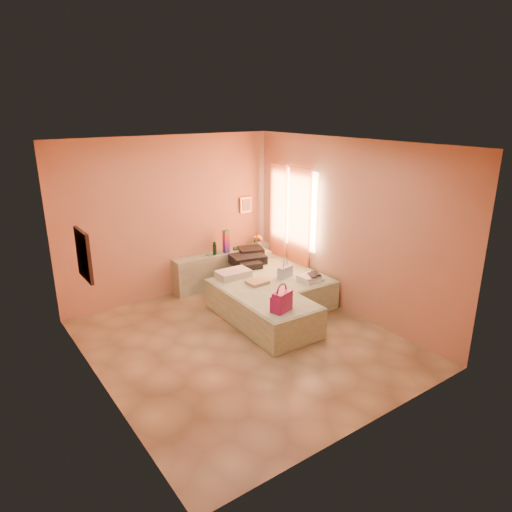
{
  "coord_description": "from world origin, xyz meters",
  "views": [
    {
      "loc": [
        -3.25,
        -4.89,
        3.27
      ],
      "look_at": [
        0.82,
        0.85,
        0.93
      ],
      "focal_mm": 32.0,
      "sensor_mm": 36.0,
      "label": 1
    }
  ],
  "objects_px": {
    "headboard_ledge": "(225,268)",
    "magenta_handbag": "(281,301)",
    "bed_left": "(261,307)",
    "bed_right": "(280,282)",
    "water_bottle": "(215,249)",
    "towel_stack": "(311,278)",
    "blue_handbag": "(285,272)",
    "flower_vase": "(258,239)",
    "green_book": "(238,248)"
  },
  "relations": [
    {
      "from": "bed_left",
      "to": "water_bottle",
      "type": "bearing_deg",
      "value": 87.41
    },
    {
      "from": "bed_left",
      "to": "headboard_ledge",
      "type": "bearing_deg",
      "value": 79.51
    },
    {
      "from": "bed_left",
      "to": "bed_right",
      "type": "xyz_separation_m",
      "value": [
        0.9,
        0.65,
        0.0
      ]
    },
    {
      "from": "headboard_ledge",
      "to": "blue_handbag",
      "type": "height_order",
      "value": "blue_handbag"
    },
    {
      "from": "green_book",
      "to": "bed_left",
      "type": "bearing_deg",
      "value": -88.99
    },
    {
      "from": "flower_vase",
      "to": "magenta_handbag",
      "type": "height_order",
      "value": "flower_vase"
    },
    {
      "from": "blue_handbag",
      "to": "magenta_handbag",
      "type": "bearing_deg",
      "value": -146.76
    },
    {
      "from": "magenta_handbag",
      "to": "blue_handbag",
      "type": "relative_size",
      "value": 1.09
    },
    {
      "from": "headboard_ledge",
      "to": "bed_left",
      "type": "bearing_deg",
      "value": -102.44
    },
    {
      "from": "flower_vase",
      "to": "magenta_handbag",
      "type": "distance_m",
      "value": 2.65
    },
    {
      "from": "blue_handbag",
      "to": "towel_stack",
      "type": "xyz_separation_m",
      "value": [
        0.22,
        -0.39,
        -0.04
      ]
    },
    {
      "from": "water_bottle",
      "to": "blue_handbag",
      "type": "xyz_separation_m",
      "value": [
        0.6,
        -1.31,
        -0.18
      ]
    },
    {
      "from": "bed_right",
      "to": "towel_stack",
      "type": "bearing_deg",
      "value": -84.34
    },
    {
      "from": "headboard_ledge",
      "to": "magenta_handbag",
      "type": "distance_m",
      "value": 2.49
    },
    {
      "from": "magenta_handbag",
      "to": "towel_stack",
      "type": "xyz_separation_m",
      "value": [
        1.11,
        0.62,
        -0.1
      ]
    },
    {
      "from": "green_book",
      "to": "blue_handbag",
      "type": "relative_size",
      "value": 0.62
    },
    {
      "from": "bed_left",
      "to": "magenta_handbag",
      "type": "xyz_separation_m",
      "value": [
        -0.16,
        -0.71,
        0.4
      ]
    },
    {
      "from": "bed_right",
      "to": "magenta_handbag",
      "type": "relative_size",
      "value": 6.35
    },
    {
      "from": "blue_handbag",
      "to": "flower_vase",
      "type": "bearing_deg",
      "value": 58.13
    },
    {
      "from": "headboard_ledge",
      "to": "water_bottle",
      "type": "xyz_separation_m",
      "value": [
        -0.25,
        -0.08,
        0.44
      ]
    },
    {
      "from": "bed_left",
      "to": "flower_vase",
      "type": "distance_m",
      "value": 2.03
    },
    {
      "from": "blue_handbag",
      "to": "bed_left",
      "type": "bearing_deg",
      "value": -172.52
    },
    {
      "from": "towel_stack",
      "to": "magenta_handbag",
      "type": "bearing_deg",
      "value": -150.66
    },
    {
      "from": "bed_left",
      "to": "towel_stack",
      "type": "xyz_separation_m",
      "value": [
        0.95,
        -0.08,
        0.3
      ]
    },
    {
      "from": "bed_left",
      "to": "towel_stack",
      "type": "distance_m",
      "value": 1.0
    },
    {
      "from": "bed_right",
      "to": "green_book",
      "type": "bearing_deg",
      "value": 105.04
    },
    {
      "from": "water_bottle",
      "to": "towel_stack",
      "type": "height_order",
      "value": "water_bottle"
    },
    {
      "from": "headboard_ledge",
      "to": "water_bottle",
      "type": "distance_m",
      "value": 0.51
    },
    {
      "from": "magenta_handbag",
      "to": "blue_handbag",
      "type": "distance_m",
      "value": 1.35
    },
    {
      "from": "magenta_handbag",
      "to": "towel_stack",
      "type": "distance_m",
      "value": 1.27
    },
    {
      "from": "headboard_ledge",
      "to": "green_book",
      "type": "height_order",
      "value": "green_book"
    },
    {
      "from": "bed_left",
      "to": "towel_stack",
      "type": "relative_size",
      "value": 5.71
    },
    {
      "from": "green_book",
      "to": "towel_stack",
      "type": "distance_m",
      "value": 1.78
    },
    {
      "from": "green_book",
      "to": "headboard_ledge",
      "type": "bearing_deg",
      "value": -163.8
    },
    {
      "from": "blue_handbag",
      "to": "headboard_ledge",
      "type": "bearing_deg",
      "value": 88.39
    },
    {
      "from": "flower_vase",
      "to": "blue_handbag",
      "type": "height_order",
      "value": "flower_vase"
    },
    {
      "from": "headboard_ledge",
      "to": "bed_left",
      "type": "height_order",
      "value": "headboard_ledge"
    },
    {
      "from": "flower_vase",
      "to": "magenta_handbag",
      "type": "bearing_deg",
      "value": -118.5
    },
    {
      "from": "bed_left",
      "to": "magenta_handbag",
      "type": "relative_size",
      "value": 6.35
    },
    {
      "from": "headboard_ledge",
      "to": "flower_vase",
      "type": "xyz_separation_m",
      "value": [
        0.73,
        -0.08,
        0.46
      ]
    },
    {
      "from": "headboard_ledge",
      "to": "magenta_handbag",
      "type": "bearing_deg",
      "value": -102.54
    },
    {
      "from": "headboard_ledge",
      "to": "bed_right",
      "type": "distance_m",
      "value": 1.18
    },
    {
      "from": "water_bottle",
      "to": "green_book",
      "type": "distance_m",
      "value": 0.55
    },
    {
      "from": "bed_right",
      "to": "water_bottle",
      "type": "distance_m",
      "value": 1.35
    },
    {
      "from": "water_bottle",
      "to": "towel_stack",
      "type": "relative_size",
      "value": 0.67
    },
    {
      "from": "water_bottle",
      "to": "bed_right",
      "type": "bearing_deg",
      "value": -51.65
    },
    {
      "from": "bed_left",
      "to": "flower_vase",
      "type": "relative_size",
      "value": 7.47
    },
    {
      "from": "water_bottle",
      "to": "blue_handbag",
      "type": "height_order",
      "value": "water_bottle"
    },
    {
      "from": "headboard_ledge",
      "to": "flower_vase",
      "type": "relative_size",
      "value": 7.66
    },
    {
      "from": "water_bottle",
      "to": "green_book",
      "type": "bearing_deg",
      "value": 4.56
    }
  ]
}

